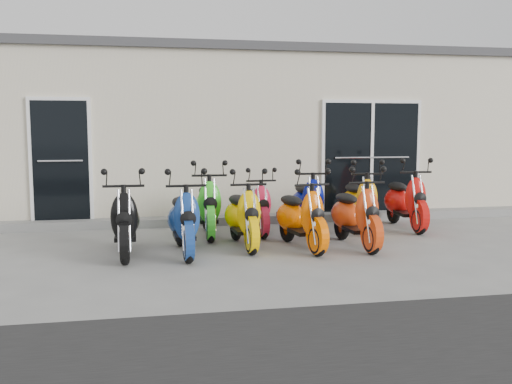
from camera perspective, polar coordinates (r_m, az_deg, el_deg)
ground at (r=8.70m, az=0.76°, el=-5.36°), size 80.00×80.00×0.00m
building at (r=13.64m, az=-3.72°, el=5.71°), size 14.00×6.00×3.20m
roof_cap at (r=13.72m, az=-3.77°, el=12.74°), size 14.20×6.20×0.16m
front_step at (r=10.64m, az=-1.46°, el=-2.76°), size 14.00×0.40×0.15m
door_left at (r=10.62m, az=-18.95°, el=3.31°), size 1.07×0.08×2.22m
door_right at (r=11.38m, az=11.44°, el=3.72°), size 2.02×0.08×2.22m
scooter_front_black at (r=8.14m, az=-12.99°, el=-1.85°), size 0.64×1.71×1.26m
scooter_front_blue at (r=8.07m, az=-7.26°, el=-1.83°), size 0.67×1.72×1.25m
scooter_front_orange_a at (r=8.46m, az=-1.34°, el=-1.52°), size 0.68×1.67×1.21m
scooter_front_orange_b at (r=8.39m, az=4.51°, el=-1.59°), size 0.84×1.72×1.22m
scooter_front_red at (r=8.64m, az=9.93°, el=-1.36°), size 0.69×1.71×1.24m
scooter_back_green at (r=9.39m, az=-4.82°, el=-0.54°), size 0.71×1.76×1.28m
scooter_back_red at (r=9.61m, az=0.05°, el=-0.76°), size 0.59×1.56×1.14m
scooter_back_blue at (r=9.72m, az=5.20°, el=-0.30°), size 0.75×1.78×1.28m
scooter_back_yellow at (r=10.04m, az=10.33°, el=-0.22°), size 0.74×1.75×1.26m
scooter_back_extra at (r=10.36m, az=14.75°, el=-0.07°), size 0.71×1.76×1.28m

